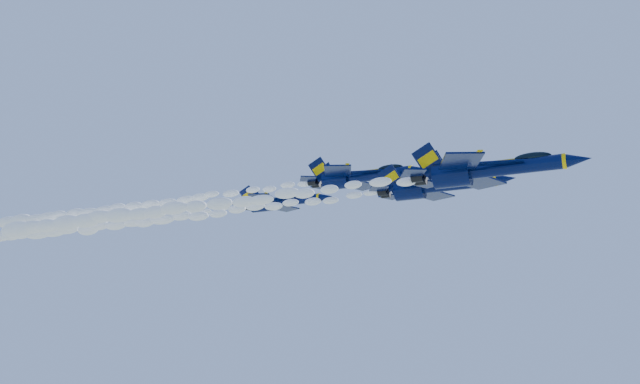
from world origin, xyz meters
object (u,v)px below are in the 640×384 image
at_px(jet_third, 360,176).
at_px(jet_fourth, 280,202).
at_px(jet_lead, 487,169).
at_px(jet_second, 436,186).

relative_size(jet_third, jet_fourth, 1.03).
height_order(jet_lead, jet_fourth, jet_fourth).
relative_size(jet_lead, jet_third, 1.06).
distance_m(jet_lead, jet_second, 13.84).
xyz_separation_m(jet_second, jet_third, (-10.55, 3.24, 3.17)).
xyz_separation_m(jet_second, jet_fourth, (-27.78, 14.91, 4.26)).
bearing_deg(jet_fourth, jet_second, -28.23).
bearing_deg(jet_second, jet_fourth, 151.77).
height_order(jet_lead, jet_second, jet_second).
bearing_deg(jet_fourth, jet_lead, -36.31).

